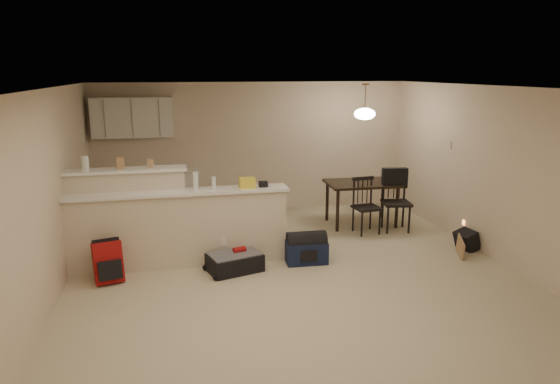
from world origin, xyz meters
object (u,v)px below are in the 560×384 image
object	(u,v)px
pendant_lamp	(365,113)
dining_chair_far	(396,201)
navy_duffel	(306,252)
black_daypack	(467,240)
dining_chair_near	(367,206)
suitcase	(235,263)
dining_table	(362,187)
red_backpack	(108,262)

from	to	relation	value
pendant_lamp	dining_chair_far	size ratio (longest dim) A/B	0.59
navy_duffel	black_daypack	distance (m)	2.58
dining_chair_near	suitcase	bearing A→B (deg)	-160.87
pendant_lamp	suitcase	bearing A→B (deg)	-146.24
dining_table	dining_chair_near	distance (m)	0.55
dining_table	black_daypack	xyz separation A→B (m)	(1.13, -1.59, -0.54)
dining_chair_near	black_daypack	distance (m)	1.67
dining_chair_near	dining_chair_far	bearing A→B (deg)	-4.69
dining_chair_near	navy_duffel	bearing A→B (deg)	-148.05
suitcase	black_daypack	xyz separation A→B (m)	(3.63, 0.08, 0.02)
dining_table	red_backpack	bearing A→B (deg)	-155.99
navy_duffel	suitcase	bearing A→B (deg)	-172.66
dining_table	dining_chair_near	world-z (taller)	dining_chair_near
dining_chair_far	red_backpack	xyz separation A→B (m)	(-4.62, -1.20, -0.25)
red_backpack	dining_table	bearing A→B (deg)	7.30
dining_table	red_backpack	distance (m)	4.51
dining_chair_near	suitcase	xyz separation A→B (m)	(-2.41, -1.18, -0.35)
red_backpack	navy_duffel	size ratio (longest dim) A/B	0.92
navy_duffel	black_daypack	xyz separation A→B (m)	(2.58, 0.00, -0.02)
black_daypack	pendant_lamp	bearing A→B (deg)	28.79
pendant_lamp	red_backpack	size ratio (longest dim) A/B	1.15
suitcase	black_daypack	size ratio (longest dim) A/B	2.16
pendant_lamp	dining_chair_far	xyz separation A→B (m)	(0.45, -0.48, -1.47)
dining_table	black_daypack	size ratio (longest dim) A/B	3.87
black_daypack	dining_table	bearing A→B (deg)	28.79
dining_chair_far	red_backpack	bearing A→B (deg)	-156.52
dining_chair_far	red_backpack	distance (m)	4.78
pendant_lamp	red_backpack	bearing A→B (deg)	-158.09
dining_table	suitcase	world-z (taller)	dining_table
pendant_lamp	navy_duffel	size ratio (longest dim) A/B	1.05
pendant_lamp	black_daypack	world-z (taller)	pendant_lamp
red_backpack	navy_duffel	xyz separation A→B (m)	(2.71, 0.08, -0.11)
dining_table	dining_chair_near	size ratio (longest dim) A/B	1.34
pendant_lamp	navy_duffel	xyz separation A→B (m)	(-1.45, -1.59, -1.83)
dining_table	navy_duffel	world-z (taller)	dining_table
dining_table	black_daypack	bearing A→B (deg)	-52.59
dining_chair_far	navy_duffel	world-z (taller)	dining_chair_far
black_daypack	navy_duffel	bearing A→B (deg)	83.48
dining_chair_far	suitcase	xyz separation A→B (m)	(-2.96, -1.20, -0.40)
dining_chair_far	navy_duffel	bearing A→B (deg)	-140.76
red_backpack	black_daypack	xyz separation A→B (m)	(5.29, 0.08, -0.12)
dining_table	black_daypack	distance (m)	2.02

